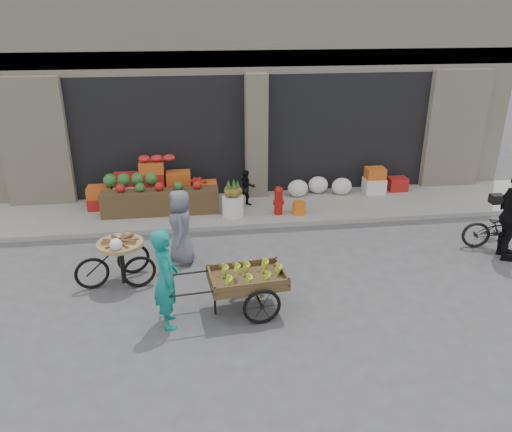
{
  "coord_description": "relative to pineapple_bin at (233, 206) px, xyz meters",
  "views": [
    {
      "loc": [
        -1.69,
        -7.48,
        4.77
      ],
      "look_at": [
        -0.52,
        1.18,
        1.1
      ],
      "focal_mm": 35.0,
      "sensor_mm": 36.0,
      "label": 1
    }
  ],
  "objects": [
    {
      "name": "fruit_display",
      "position": [
        -1.73,
        0.78,
        0.3
      ],
      "size": [
        3.1,
        1.12,
        1.24
      ],
      "color": "#A71A17",
      "rests_on": "sidewalk"
    },
    {
      "name": "sidewalk",
      "position": [
        0.75,
        0.5,
        -0.31
      ],
      "size": [
        18.0,
        2.2,
        0.12
      ],
      "primitive_type": "cube",
      "color": "gray",
      "rests_on": "ground"
    },
    {
      "name": "bicycle",
      "position": [
        5.54,
        -2.3,
        0.08
      ],
      "size": [
        1.81,
        1.0,
        0.9
      ],
      "primitive_type": "imported",
      "rotation": [
        0.0,
        0.0,
        1.32
      ],
      "color": "black",
      "rests_on": "ground"
    },
    {
      "name": "banana_cart",
      "position": [
        -0.16,
        -3.91,
        0.28
      ],
      "size": [
        2.22,
        1.08,
        0.9
      ],
      "rotation": [
        0.0,
        0.0,
        0.1
      ],
      "color": "brown",
      "rests_on": "ground"
    },
    {
      "name": "fire_hydrant",
      "position": [
        1.1,
        -0.05,
        0.13
      ],
      "size": [
        0.22,
        0.22,
        0.71
      ],
      "color": "#A5140F",
      "rests_on": "sidewalk"
    },
    {
      "name": "vendor_grey",
      "position": [
        -1.21,
        -1.99,
        0.4
      ],
      "size": [
        0.52,
        0.77,
        1.53
      ],
      "primitive_type": "imported",
      "rotation": [
        0.0,
        0.0,
        -1.52
      ],
      "color": "slate",
      "rests_on": "ground"
    },
    {
      "name": "seated_person",
      "position": [
        0.4,
        0.6,
        0.21
      ],
      "size": [
        0.51,
        0.43,
        0.93
      ],
      "primitive_type": "imported",
      "rotation": [
        0.0,
        0.0,
        0.17
      ],
      "color": "black",
      "rests_on": "sidewalk"
    },
    {
      "name": "orange_bucket",
      "position": [
        1.6,
        -0.1,
        -0.1
      ],
      "size": [
        0.32,
        0.32,
        0.3
      ],
      "primitive_type": "cylinder",
      "color": "orange",
      "rests_on": "sidewalk"
    },
    {
      "name": "tricycle_cart",
      "position": [
        -2.31,
        -2.68,
        0.2
      ],
      "size": [
        1.46,
        1.04,
        0.95
      ],
      "rotation": [
        0.0,
        0.0,
        0.27
      ],
      "color": "#9E7F51",
      "rests_on": "ground"
    },
    {
      "name": "ground",
      "position": [
        0.75,
        -3.6,
        -0.37
      ],
      "size": [
        80.0,
        80.0,
        0.0
      ],
      "primitive_type": "plane",
      "color": "#424244",
      "rests_on": "ground"
    },
    {
      "name": "vendor_woman",
      "position": [
        -1.43,
        -4.13,
        0.47
      ],
      "size": [
        0.49,
        0.67,
        1.68
      ],
      "primitive_type": "imported",
      "rotation": [
        0.0,
        0.0,
        1.72
      ],
      "color": "#107E6F",
      "rests_on": "ground"
    },
    {
      "name": "cyclist",
      "position": [
        5.34,
        -2.7,
        0.55
      ],
      "size": [
        0.7,
        1.16,
        1.85
      ],
      "primitive_type": "imported",
      "rotation": [
        0.0,
        0.0,
        1.32
      ],
      "color": "black",
      "rests_on": "ground"
    },
    {
      "name": "right_bay_goods",
      "position": [
        3.36,
        1.1,
        0.04
      ],
      "size": [
        3.35,
        0.6,
        0.7
      ],
      "color": "silver",
      "rests_on": "sidewalk"
    },
    {
      "name": "building",
      "position": [
        0.75,
        4.43,
        3.0
      ],
      "size": [
        14.0,
        6.45,
        7.0
      ],
      "color": "beige",
      "rests_on": "ground"
    },
    {
      "name": "pineapple_bin",
      "position": [
        0.0,
        0.0,
        0.0
      ],
      "size": [
        0.52,
        0.52,
        0.5
      ],
      "primitive_type": "cylinder",
      "color": "silver",
      "rests_on": "sidewalk"
    }
  ]
}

